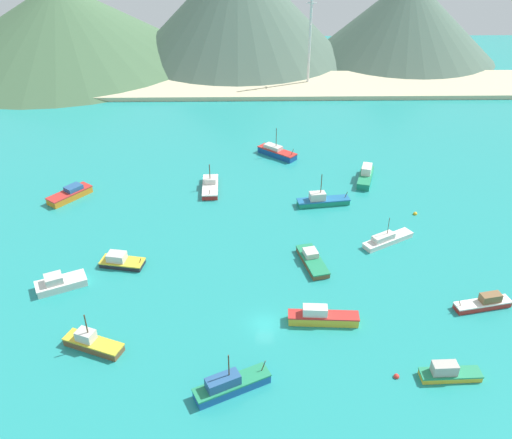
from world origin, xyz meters
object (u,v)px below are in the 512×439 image
at_px(fishing_boat_4, 210,186).
at_px(fishing_boat_13, 230,385).
at_px(fishing_boat_11, 70,194).
at_px(fishing_boat_1, 448,373).
at_px(fishing_boat_8, 92,343).
at_px(fishing_boat_0, 366,176).
at_px(buoy_0, 396,376).
at_px(fishing_boat_14, 322,317).
at_px(fishing_boat_7, 277,152).
at_px(radio_tower, 310,36).
at_px(fishing_boat_12, 312,260).
at_px(fishing_boat_3, 121,261).
at_px(fishing_boat_5, 322,200).
at_px(fishing_boat_9, 484,303).
at_px(fishing_boat_10, 387,239).
at_px(buoy_1, 415,214).
at_px(fishing_boat_2, 60,283).

relative_size(fishing_boat_4, fishing_boat_13, 0.96).
relative_size(fishing_boat_11, fishing_boat_13, 0.91).
height_order(fishing_boat_1, fishing_boat_8, fishing_boat_8).
bearing_deg(fishing_boat_0, fishing_boat_4, -174.36).
xyz_separation_m(fishing_boat_1, buoy_0, (-6.28, 0.16, -0.74)).
distance_m(fishing_boat_11, fishing_boat_14, 57.53).
relative_size(fishing_boat_7, radio_tower, 0.31).
height_order(fishing_boat_7, fishing_boat_12, fishing_boat_7).
relative_size(fishing_boat_3, fishing_boat_4, 0.80).
relative_size(fishing_boat_1, fishing_boat_5, 0.74).
bearing_deg(fishing_boat_9, fishing_boat_5, 123.42).
distance_m(fishing_boat_3, fishing_boat_9, 55.52).
bearing_deg(fishing_boat_3, fishing_boat_13, -54.99).
relative_size(fishing_boat_0, fishing_boat_1, 1.22).
relative_size(fishing_boat_7, fishing_boat_10, 0.93).
distance_m(fishing_boat_9, fishing_boat_13, 39.13).
distance_m(fishing_boat_4, radio_tower, 72.42).
height_order(fishing_boat_0, buoy_1, fishing_boat_0).
relative_size(fishing_boat_2, buoy_0, 11.05).
bearing_deg(fishing_boat_13, fishing_boat_5, 69.75).
distance_m(fishing_boat_2, fishing_boat_12, 39.20).
relative_size(fishing_boat_9, buoy_0, 11.97).
relative_size(fishing_boat_1, fishing_boat_14, 0.77).
relative_size(fishing_boat_3, radio_tower, 0.25).
relative_size(buoy_0, buoy_1, 0.97).
height_order(fishing_boat_4, fishing_boat_14, fishing_boat_4).
bearing_deg(radio_tower, fishing_boat_8, -109.63).
xyz_separation_m(fishing_boat_0, fishing_boat_4, (-31.83, -3.14, -0.34)).
relative_size(fishing_boat_11, fishing_boat_12, 0.96).
relative_size(fishing_boat_7, fishing_boat_14, 0.90).
distance_m(fishing_boat_7, fishing_boat_14, 55.11).
bearing_deg(fishing_boat_8, fishing_boat_0, 46.23).
relative_size(fishing_boat_5, buoy_1, 13.75).
xyz_separation_m(fishing_boat_9, fishing_boat_14, (-23.84, -2.78, 0.20)).
bearing_deg(buoy_1, fishing_boat_5, 166.80).
distance_m(buoy_0, buoy_1, 41.02).
relative_size(fishing_boat_1, fishing_boat_12, 0.84).
xyz_separation_m(fishing_boat_5, radio_tower, (4.44, 72.71, 13.93)).
bearing_deg(fishing_boat_7, radio_tower, 76.63).
bearing_deg(fishing_boat_10, fishing_boat_2, -167.97).
height_order(fishing_boat_7, buoy_1, fishing_boat_7).
height_order(fishing_boat_2, fishing_boat_11, fishing_boat_2).
bearing_deg(radio_tower, fishing_boat_1, -87.06).
bearing_deg(radio_tower, fishing_boat_13, -100.10).
bearing_deg(fishing_boat_5, fishing_boat_8, -133.09).
bearing_deg(fishing_boat_11, fishing_boat_0, 6.13).
relative_size(fishing_boat_13, fishing_boat_14, 0.97).
height_order(fishing_boat_2, fishing_boat_13, fishing_boat_13).
bearing_deg(fishing_boat_3, fishing_boat_0, 32.58).
xyz_separation_m(fishing_boat_1, fishing_boat_11, (-59.07, 46.55, 0.00)).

